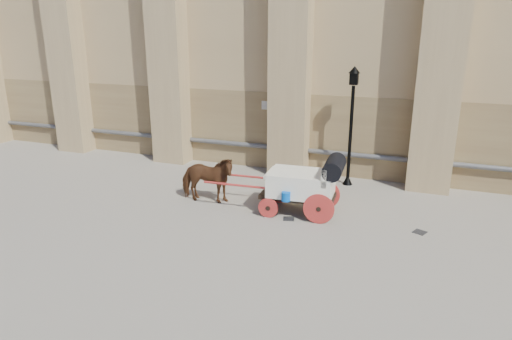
% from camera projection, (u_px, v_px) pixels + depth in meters
% --- Properties ---
extents(ground, '(90.00, 90.00, 0.00)m').
position_uv_depth(ground, '(285.00, 211.00, 13.88)').
color(ground, gray).
rests_on(ground, ground).
extents(horse, '(1.92, 1.05, 1.55)m').
position_uv_depth(horse, '(207.00, 179.00, 14.35)').
color(horse, brown).
rests_on(horse, ground).
extents(carriage, '(4.19, 1.55, 1.81)m').
position_uv_depth(carriage, '(306.00, 183.00, 13.41)').
color(carriage, black).
rests_on(carriage, ground).
extents(street_lamp, '(0.39, 0.39, 4.13)m').
position_uv_depth(street_lamp, '(351.00, 123.00, 15.58)').
color(street_lamp, black).
rests_on(street_lamp, ground).
extents(drain_grate_near, '(0.39, 0.39, 0.01)m').
position_uv_depth(drain_grate_near, '(289.00, 219.00, 13.30)').
color(drain_grate_near, black).
rests_on(drain_grate_near, ground).
extents(drain_grate_far, '(0.42, 0.42, 0.01)m').
position_uv_depth(drain_grate_far, '(420.00, 232.00, 12.43)').
color(drain_grate_far, black).
rests_on(drain_grate_far, ground).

